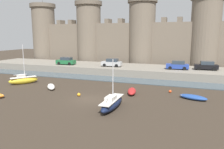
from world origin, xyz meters
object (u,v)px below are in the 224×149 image
Objects in this scene: car_quay_centre_east at (66,61)px; car_quay_centre_west at (178,65)px; rowboat_midflat_right at (51,86)px; rowboat_midflat_left at (132,91)px; car_quay_east at (206,66)px; sailboat_midflat_centre at (23,80)px; rowboat_near_channel_left at (193,97)px; mooring_buoy_mid_mud at (170,91)px; car_quay_west at (112,63)px; mooring_buoy_near_shore at (79,95)px; sailboat_foreground_left at (112,103)px.

car_quay_centre_east is 23.38m from car_quay_centre_west.
rowboat_midflat_right is 0.78× the size of car_quay_centre_west.
car_quay_centre_east is 1.00× the size of car_quay_centre_west.
car_quay_east reaches higher than rowboat_midflat_left.
car_quay_centre_east is (-6.41, 14.64, 1.92)m from rowboat_midflat_right.
sailboat_midflat_centre is 1.52× the size of car_quay_centre_west.
car_quay_centre_west reaches higher than rowboat_near_channel_left.
car_quay_centre_east is 1.00× the size of car_quay_east.
mooring_buoy_mid_mud is (-2.95, 2.30, -0.11)m from rowboat_near_channel_left.
car_quay_west is at bearing 75.41° from rowboat_midflat_right.
mooring_buoy_mid_mud is (22.93, 2.35, -0.46)m from sailboat_midflat_centre.
mooring_buoy_mid_mud is 0.91× the size of mooring_buoy_near_shore.
mooring_buoy_mid_mud is 0.10× the size of car_quay_west.
sailboat_foreground_left is 1.31× the size of car_quay_east.
sailboat_foreground_left reaches higher than rowboat_midflat_left.
rowboat_near_channel_left is 0.86× the size of car_quay_centre_east.
rowboat_midflat_left is (12.00, 1.17, 0.07)m from rowboat_midflat_right.
car_quay_centre_west is (0.12, 12.36, 2.04)m from mooring_buoy_mid_mud.
mooring_buoy_mid_mud is (16.81, 3.52, -0.11)m from rowboat_midflat_right.
car_quay_west is (10.10, 14.14, 1.58)m from sailboat_midflat_centre.
sailboat_foreground_left reaches higher than car_quay_centre_east.
mooring_buoy_mid_mud is at bearing 11.81° from rowboat_midflat_right.
car_quay_centre_west is at bearing 100.92° from rowboat_near_channel_left.
sailboat_midflat_centre reaches higher than mooring_buoy_near_shore.
car_quay_west is (-12.83, 11.79, 2.04)m from mooring_buoy_mid_mud.
mooring_buoy_mid_mud is 25.83m from car_quay_centre_east.
rowboat_near_channel_left is 0.86× the size of car_quay_east.
sailboat_foreground_left is at bearing -141.16° from rowboat_near_channel_left.
car_quay_west is at bearing 138.26° from rowboat_near_channel_left.
mooring_buoy_near_shore is 0.10× the size of car_quay_centre_east.
car_quay_centre_east reaches higher than mooring_buoy_mid_mud.
rowboat_near_channel_left is 21.24m from car_quay_west.
sailboat_foreground_left is 6.58m from rowboat_midflat_left.
mooring_buoy_mid_mud is 17.54m from car_quay_west.
car_quay_centre_east and car_quay_west have the same top height.
sailboat_midflat_centre is at bearing -179.98° from rowboat_midflat_left.
car_quay_centre_east is at bearing 143.81° from rowboat_midflat_left.
sailboat_foreground_left is 0.86× the size of sailboat_midflat_centre.
car_quay_west is 1.00× the size of car_quay_east.
sailboat_midflat_centre is (-17.67, 6.56, 0.05)m from sailboat_foreground_left.
mooring_buoy_mid_mud is at bearing 59.43° from sailboat_foreground_left.
car_quay_centre_west is 5.17m from car_quay_east.
car_quay_centre_east is at bearing -175.22° from car_quay_east.
sailboat_foreground_left is at bearing -25.03° from rowboat_midflat_right.
rowboat_near_channel_left is 0.86× the size of car_quay_centre_west.
sailboat_midflat_centre reaches higher than rowboat_midflat_right.
rowboat_midflat_left is at bearing -108.55° from car_quay_centre_west.
rowboat_midflat_right is 23.30m from car_quay_centre_west.
sailboat_foreground_left reaches higher than car_quay_east.
rowboat_near_channel_left is 8.16× the size of mooring_buoy_near_shore.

